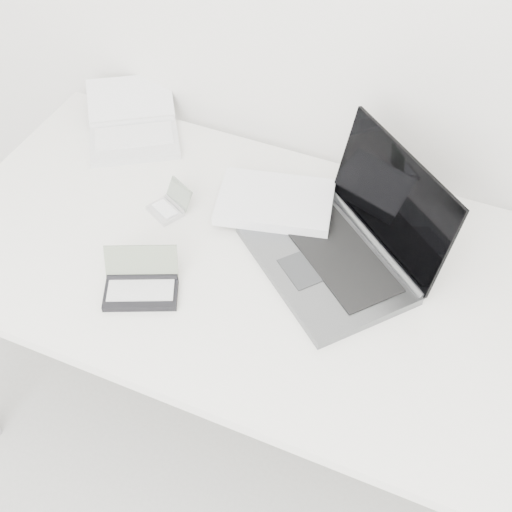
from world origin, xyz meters
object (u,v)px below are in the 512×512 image
at_px(desk, 275,279).
at_px(laptop_large, 323,231).
at_px(palmtop_charcoal, 141,285).
at_px(netbook_open_white, 133,129).

xyz_separation_m(desk, laptop_large, (0.07, 0.11, 0.09)).
bearing_deg(palmtop_charcoal, laptop_large, 18.58).
bearing_deg(palmtop_charcoal, netbook_open_white, 97.54).
xyz_separation_m(netbook_open_white, palmtop_charcoal, (0.30, -0.48, -0.00)).
xyz_separation_m(laptop_large, palmtop_charcoal, (-0.31, -0.29, -0.02)).
distance_m(desk, palmtop_charcoal, 0.31).
height_order(laptop_large, netbook_open_white, laptop_large).
bearing_deg(laptop_large, palmtop_charcoal, -97.55).
distance_m(desk, netbook_open_white, 0.62).
bearing_deg(desk, laptop_large, 56.23).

